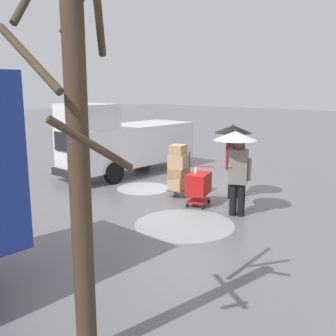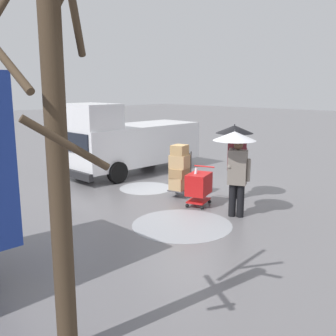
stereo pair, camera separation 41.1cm
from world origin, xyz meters
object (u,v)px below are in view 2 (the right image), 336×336
Objects in this scene: hand_dolly_boxes at (179,169)px; pedestrian_black_side at (236,154)px; cargo_van_parked_right at (129,141)px; pedestrian_pink_side at (235,145)px; bare_tree_near at (57,172)px; shopping_cart_vendor at (199,185)px.

pedestrian_black_side is (-2.17, 0.38, 0.75)m from hand_dolly_boxes.
pedestrian_black_side is (-5.76, 1.55, 0.39)m from cargo_van_parked_right.
pedestrian_pink_side and pedestrian_black_side have the same top height.
hand_dolly_boxes is 7.26m from bare_tree_near.
pedestrian_pink_side is (-1.27, -0.91, 0.75)m from hand_dolly_boxes.
shopping_cart_vendor is 6.62m from bare_tree_near.
pedestrian_pink_side is at bearing -144.55° from hand_dolly_boxes.
pedestrian_pink_side is 7.43m from bare_tree_near.
shopping_cart_vendor is at bearing -64.69° from bare_tree_near.
cargo_van_parked_right is 4.82m from shopping_cart_vendor.
pedestrian_pink_side is (-0.31, -1.20, 1.00)m from shopping_cart_vendor.
bare_tree_near is (-1.53, 5.71, 0.67)m from pedestrian_black_side.
shopping_cart_vendor is at bearing 162.17° from cargo_van_parked_right.
hand_dolly_boxes is 0.32× the size of bare_tree_near.
cargo_van_parked_right reaches higher than pedestrian_black_side.
hand_dolly_boxes is 0.71× the size of pedestrian_black_side.
cargo_van_parked_right is 4.89m from pedestrian_pink_side.
pedestrian_pink_side is at bearing -70.85° from bare_tree_near.
pedestrian_black_side reaches higher than shopping_cart_vendor.
bare_tree_near is at bearing 135.14° from cargo_van_parked_right.
bare_tree_near is (-2.43, 6.99, 0.67)m from pedestrian_pink_side.
shopping_cart_vendor is 0.49× the size of pedestrian_black_side.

